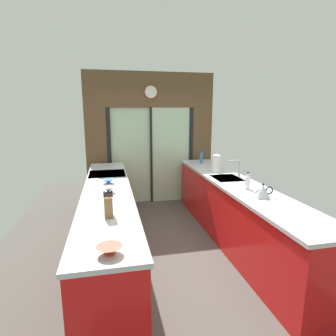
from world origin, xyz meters
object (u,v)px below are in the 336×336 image
Objects in this scene: oven_range at (109,200)px; knife_block at (109,206)px; mixing_bowl_mid at (109,189)px; kettle at (263,191)px; soap_bottle_far at (201,157)px; soap_bottle_near at (247,182)px; mixing_bowl_far at (108,181)px; paper_towel_roll at (217,164)px; mixing_bowl_near at (109,250)px.

oven_range is 3.47× the size of knife_block.
mixing_bowl_mid is 0.63× the size of kettle.
soap_bottle_near is at bearing -90.00° from soap_bottle_far.
mixing_bowl_far reaches higher than oven_range.
mixing_bowl_near is at bearing -126.64° from paper_towel_roll.
knife_block reaches higher than soap_bottle_near.
oven_range is 3.64× the size of kettle.
mixing_bowl_mid is 0.60× the size of knife_block.
knife_block reaches higher than mixing_bowl_near.
paper_towel_roll reaches higher than knife_block.
kettle is (1.80, -1.71, 0.54)m from oven_range.
mixing_bowl_far is (0.02, -0.66, 0.50)m from oven_range.
mixing_bowl_mid is 2.41m from soap_bottle_far.
kettle is (1.78, 0.95, 0.04)m from mixing_bowl_near.
soap_bottle_near is at bearing -90.00° from paper_towel_roll.
kettle is (1.78, -0.60, 0.04)m from mixing_bowl_mid.
kettle is (1.78, 0.22, -0.03)m from knife_block.
knife_block reaches higher than oven_range.
mixing_bowl_mid reaches higher than mixing_bowl_near.
soap_bottle_near is (1.78, -0.68, 0.06)m from mixing_bowl_far.
soap_bottle_near reaches higher than kettle.
mixing_bowl_mid is 0.97× the size of mixing_bowl_far.
soap_bottle_far reaches higher than kettle.
paper_towel_roll reaches higher than mixing_bowl_far.
soap_bottle_far reaches higher than mixing_bowl_mid.
mixing_bowl_mid is 1.88m from kettle.
mixing_bowl_far is 1.91m from soap_bottle_near.
kettle is 0.80× the size of paper_towel_roll.
mixing_bowl_mid is 1.80m from soap_bottle_near.
mixing_bowl_near is 1.13× the size of mixing_bowl_far.
knife_block is (0.00, -1.27, 0.07)m from mixing_bowl_far.
knife_block is at bearing -90.00° from mixing_bowl_far.
mixing_bowl_near is 0.59× the size of paper_towel_roll.
mixing_bowl_far is at bearing 90.00° from knife_block.
kettle reaches higher than mixing_bowl_mid.
mixing_bowl_near is 0.74m from knife_block.
mixing_bowl_near is 1.17× the size of mixing_bowl_mid.
mixing_bowl_near is at bearing -151.81° from kettle.
paper_towel_roll reaches higher than soap_bottle_far.
mixing_bowl_far is 0.72× the size of soap_bottle_near.
kettle is at bearing -30.55° from mixing_bowl_far.
mixing_bowl_near reaches higher than oven_range.
knife_block is 0.84× the size of paper_towel_roll.
oven_range is 2.54m from kettle.
paper_towel_roll reaches higher than mixing_bowl_near.
soap_bottle_near is (1.78, 1.33, 0.06)m from mixing_bowl_near.
kettle is at bearing 28.19° from mixing_bowl_near.
soap_bottle_far is at bearing 42.28° from mixing_bowl_mid.
paper_towel_roll is at bearing 90.06° from kettle.
soap_bottle_near is at bearing 90.24° from kettle.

